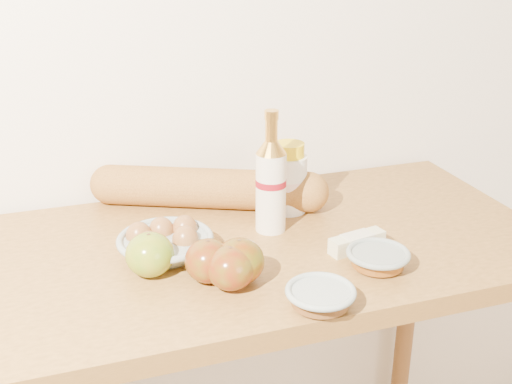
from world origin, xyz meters
TOP-DOWN VIEW (x-y plane):
  - back_wall at (0.00, 1.51)m, footprint 3.50×0.02m
  - table at (0.00, 1.18)m, footprint 1.20×0.60m
  - bourbon_bottle at (0.06, 1.22)m, footprint 0.07×0.07m
  - cream_bottle at (0.13, 1.30)m, footprint 0.09×0.09m
  - egg_bowl at (-0.17, 1.18)m, footprint 0.19×0.19m
  - baguette at (-0.04, 1.38)m, footprint 0.53×0.30m
  - apple_yellowgreen at (-0.21, 1.12)m, footprint 0.10×0.10m
  - apple_redgreen_front at (-0.12, 1.06)m, footprint 0.10×0.10m
  - apple_redgreen_right at (-0.07, 1.04)m, footprint 0.09×0.09m
  - sugar_bowl at (0.04, 0.92)m, footprint 0.13×0.13m
  - syrup_bowl at (0.19, 1.01)m, footprint 0.12×0.12m
  - butter_stick at (0.18, 1.08)m, footprint 0.12×0.05m
  - apple_extra at (-0.09, 1.03)m, footprint 0.10×0.10m

SIDE VIEW (x-z plane):
  - table at x=0.00m, z-range 0.33..1.23m
  - butter_stick at x=0.18m, z-range 0.90..0.93m
  - syrup_bowl at x=0.19m, z-range 0.90..0.94m
  - sugar_bowl at x=0.04m, z-range 0.90..0.94m
  - egg_bowl at x=-0.17m, z-range 0.89..0.96m
  - apple_redgreen_front at x=-0.12m, z-range 0.90..0.98m
  - apple_extra at x=-0.09m, z-range 0.90..0.98m
  - apple_yellowgreen at x=-0.21m, z-range 0.90..0.98m
  - apple_redgreen_right at x=-0.07m, z-range 0.90..0.98m
  - baguette at x=-0.04m, z-range 0.90..0.99m
  - cream_bottle at x=0.13m, z-range 0.89..1.05m
  - bourbon_bottle at x=0.06m, z-range 0.88..1.13m
  - back_wall at x=0.00m, z-range 0.00..2.60m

